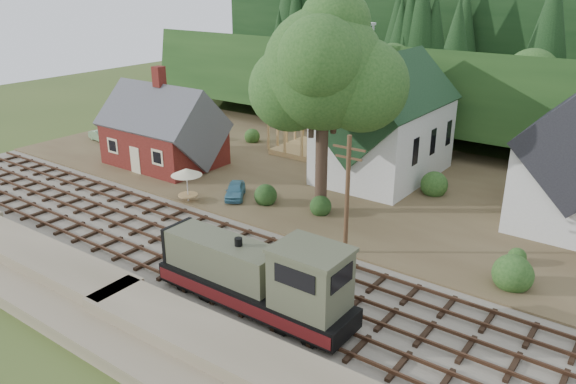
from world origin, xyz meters
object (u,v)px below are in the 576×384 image
Objects in this scene: locomotive at (260,279)px; patio_set at (187,173)px; car_blue at (235,190)px; car_green at (101,136)px.

patio_set is at bearing 148.87° from locomotive.
car_blue is 1.31× the size of patio_set.
car_green is 1.28× the size of patio_set.
car_blue is 4.06m from patio_set.
locomotive is 16.18m from car_blue.
patio_set is (19.89, -6.65, 1.71)m from car_green.
car_blue is at bearing 47.65° from patio_set.
car_blue is (-11.59, 11.24, -1.15)m from locomotive.
car_green is at bearing 135.91° from car_blue.
patio_set is at bearing -100.75° from car_green.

